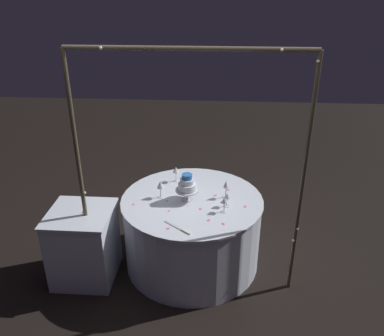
% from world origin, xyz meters
% --- Properties ---
extents(ground_plane, '(12.00, 12.00, 0.00)m').
position_xyz_m(ground_plane, '(0.00, 0.00, 0.00)').
color(ground_plane, black).
extents(decorative_arch, '(1.91, 0.06, 2.18)m').
position_xyz_m(decorative_arch, '(-0.00, 0.32, 1.40)').
color(decorative_arch, '#473D2D').
rests_on(decorative_arch, ground).
extents(main_table, '(1.35, 1.35, 0.73)m').
position_xyz_m(main_table, '(0.00, 0.00, 0.36)').
color(main_table, silver).
rests_on(main_table, ground).
extents(side_table, '(0.58, 0.58, 0.71)m').
position_xyz_m(side_table, '(1.00, 0.28, 0.36)').
color(side_table, silver).
rests_on(side_table, ground).
extents(tiered_cake, '(0.22, 0.22, 0.27)m').
position_xyz_m(tiered_cake, '(0.04, 0.02, 0.88)').
color(tiered_cake, silver).
rests_on(tiered_cake, main_table).
extents(wine_glass_0, '(0.06, 0.06, 0.14)m').
position_xyz_m(wine_glass_0, '(-0.33, 0.11, 0.83)').
color(wine_glass_0, silver).
rests_on(wine_glass_0, main_table).
extents(wine_glass_1, '(0.06, 0.06, 0.18)m').
position_xyz_m(wine_glass_1, '(-0.32, -0.05, 0.86)').
color(wine_glass_1, silver).
rests_on(wine_glass_1, main_table).
extents(wine_glass_2, '(0.07, 0.07, 0.16)m').
position_xyz_m(wine_glass_2, '(0.19, -0.36, 0.85)').
color(wine_glass_2, silver).
rests_on(wine_glass_2, main_table).
extents(wine_glass_3, '(0.06, 0.06, 0.15)m').
position_xyz_m(wine_glass_3, '(-0.30, 0.21, 0.84)').
color(wine_glass_3, silver).
rests_on(wine_glass_3, main_table).
extents(wine_glass_4, '(0.07, 0.07, 0.18)m').
position_xyz_m(wine_glass_4, '(0.30, -0.01, 0.86)').
color(wine_glass_4, silver).
rests_on(wine_glass_4, main_table).
extents(cake_knife, '(0.24, 0.20, 0.01)m').
position_xyz_m(cake_knife, '(0.07, 0.50, 0.73)').
color(cake_knife, silver).
rests_on(cake_knife, main_table).
extents(rose_petal_0, '(0.03, 0.03, 0.00)m').
position_xyz_m(rose_petal_0, '(0.19, 0.23, 0.73)').
color(rose_petal_0, '#EA6B84').
rests_on(rose_petal_0, main_table).
extents(rose_petal_1, '(0.02, 0.03, 0.00)m').
position_xyz_m(rose_petal_1, '(-0.09, 0.18, 0.73)').
color(rose_petal_1, '#EA6B84').
rests_on(rose_petal_1, main_table).
extents(rose_petal_2, '(0.04, 0.04, 0.00)m').
position_xyz_m(rose_petal_2, '(0.16, 0.51, 0.73)').
color(rose_petal_2, '#EA6B84').
rests_on(rose_petal_2, main_table).
extents(rose_petal_3, '(0.04, 0.03, 0.00)m').
position_xyz_m(rose_petal_3, '(0.12, -0.21, 0.73)').
color(rose_petal_3, '#EA6B84').
rests_on(rose_petal_3, main_table).
extents(rose_petal_4, '(0.04, 0.05, 0.00)m').
position_xyz_m(rose_petal_4, '(-0.30, 0.40, 0.73)').
color(rose_petal_4, '#EA6B84').
rests_on(rose_petal_4, main_table).
extents(rose_petal_5, '(0.04, 0.05, 0.00)m').
position_xyz_m(rose_petal_5, '(-0.17, 0.36, 0.73)').
color(rose_petal_5, '#EA6B84').
rests_on(rose_petal_5, main_table).
extents(rose_petal_6, '(0.04, 0.04, 0.00)m').
position_xyz_m(rose_petal_6, '(0.23, 0.06, 0.73)').
color(rose_petal_6, '#EA6B84').
rests_on(rose_petal_6, main_table).
extents(rose_petal_7, '(0.04, 0.05, 0.00)m').
position_xyz_m(rose_petal_7, '(-0.28, 0.04, 0.73)').
color(rose_petal_7, '#EA6B84').
rests_on(rose_petal_7, main_table).
extents(rose_petal_8, '(0.04, 0.03, 0.00)m').
position_xyz_m(rose_petal_8, '(0.13, -0.12, 0.73)').
color(rose_petal_8, '#EA6B84').
rests_on(rose_petal_8, main_table).
extents(rose_petal_9, '(0.04, 0.03, 0.00)m').
position_xyz_m(rose_petal_9, '(-0.34, -0.20, 0.73)').
color(rose_petal_9, '#EA6B84').
rests_on(rose_petal_9, main_table).
extents(rose_petal_10, '(0.04, 0.03, 0.00)m').
position_xyz_m(rose_petal_10, '(0.07, -0.14, 0.73)').
color(rose_petal_10, '#EA6B84').
rests_on(rose_petal_10, main_table).
extents(rose_petal_11, '(0.03, 0.03, 0.00)m').
position_xyz_m(rose_petal_11, '(0.53, 0.14, 0.73)').
color(rose_petal_11, '#EA6B84').
rests_on(rose_petal_11, main_table).
extents(rose_petal_12, '(0.05, 0.04, 0.00)m').
position_xyz_m(rose_petal_12, '(-0.22, -0.08, 0.73)').
color(rose_petal_12, '#EA6B84').
rests_on(rose_petal_12, main_table).
extents(rose_petal_13, '(0.03, 0.04, 0.00)m').
position_xyz_m(rose_petal_13, '(-0.50, 0.11, 0.73)').
color(rose_petal_13, '#EA6B84').
rests_on(rose_petal_13, main_table).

